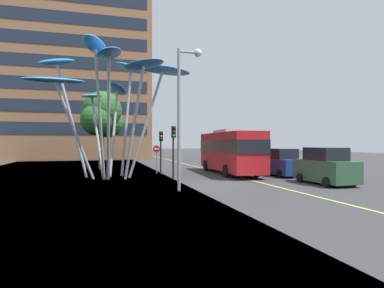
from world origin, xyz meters
The scene contains 12 objects.
ground centered at (-0.63, 0.00, -0.05)m, with size 120.00×240.00×0.10m.
red_bus centered at (3.37, 6.37, 2.01)m, with size 3.18×10.86×3.68m.
leaf_sculpture centered at (-6.50, 5.57, 7.23)m, with size 11.79×11.27×9.42m.
traffic_light_kerb_near centered at (-2.15, 3.09, 2.72)m, with size 0.28×0.42×3.76m.
traffic_light_kerb_far centered at (-2.27, 7.33, 2.56)m, with size 0.28×0.42×3.53m.
car_parked_near centered at (6.54, -1.87, 1.08)m, with size 2.08×4.29×2.31m.
car_parked_mid centered at (6.61, 3.67, 1.00)m, with size 2.00×4.60×2.14m.
car_parked_far centered at (6.45, 9.68, 1.10)m, with size 2.06×4.50×2.36m.
street_lamp centered at (-2.74, -2.25, 4.91)m, with size 1.38×0.44×7.77m.
tree_pavement_near centered at (-6.88, 14.32, 5.18)m, with size 4.17×4.59×7.67m.
no_entry_sign centered at (-2.53, 8.02, 1.59)m, with size 0.60×0.12×2.38m.
backdrop_building centered at (-12.44, 37.69, 12.75)m, with size 26.28×12.70×25.50m.
Camera 1 is at (-7.21, -20.01, 2.63)m, focal length 31.53 mm.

